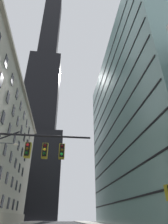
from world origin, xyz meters
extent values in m
cube|color=#B2A893|center=(-10.75, 27.01, 29.26)|extent=(0.70, 66.02, 0.60)
cube|color=black|center=(-10.95, 33.00, 4.00)|extent=(0.14, 1.40, 2.20)
cube|color=black|center=(-10.95, 38.00, 4.00)|extent=(0.14, 1.40, 2.20)
cube|color=black|center=(-10.95, 43.00, 4.00)|extent=(0.14, 1.40, 2.20)
cube|color=black|center=(-10.95, 48.00, 4.00)|extent=(0.14, 1.40, 2.20)
cube|color=black|center=(-10.95, 28.00, 8.20)|extent=(0.14, 1.40, 2.20)
cube|color=black|center=(-10.95, 33.00, 8.20)|extent=(0.14, 1.40, 2.20)
cube|color=black|center=(-10.95, 38.00, 8.20)|extent=(0.14, 1.40, 2.20)
cube|color=black|center=(-10.95, 43.00, 8.20)|extent=(0.14, 1.40, 2.20)
cube|color=black|center=(-10.95, 48.00, 8.20)|extent=(0.14, 1.40, 2.20)
cube|color=black|center=(-10.95, 28.00, 12.40)|extent=(0.14, 1.40, 2.20)
cube|color=black|center=(-10.95, 33.00, 12.40)|extent=(0.14, 1.40, 2.20)
cube|color=black|center=(-10.95, 38.00, 12.40)|extent=(0.14, 1.40, 2.20)
cube|color=black|center=(-10.95, 43.00, 12.40)|extent=(0.14, 1.40, 2.20)
cube|color=black|center=(-10.95, 48.00, 12.40)|extent=(0.14, 1.40, 2.20)
cube|color=black|center=(-10.95, 23.00, 16.60)|extent=(0.14, 1.40, 2.20)
cube|color=black|center=(-10.95, 28.00, 16.60)|extent=(0.14, 1.40, 2.20)
cube|color=black|center=(-10.95, 33.00, 16.60)|extent=(0.14, 1.40, 2.20)
cube|color=black|center=(-10.95, 38.00, 16.60)|extent=(0.14, 1.40, 2.20)
cube|color=black|center=(-10.95, 43.00, 16.60)|extent=(0.14, 1.40, 2.20)
cube|color=black|center=(-10.95, 48.00, 16.60)|extent=(0.14, 1.40, 2.20)
cube|color=black|center=(-10.95, 18.00, 20.80)|extent=(0.14, 1.40, 2.20)
cube|color=black|center=(-10.95, 23.00, 20.80)|extent=(0.14, 1.40, 2.20)
cube|color=black|center=(-10.95, 28.00, 20.80)|extent=(0.14, 1.40, 2.20)
cube|color=black|center=(-10.95, 33.00, 20.80)|extent=(0.14, 1.40, 2.20)
cube|color=black|center=(-10.95, 38.00, 20.80)|extent=(0.14, 1.40, 2.20)
cube|color=black|center=(-10.95, 43.00, 20.80)|extent=(0.14, 1.40, 2.20)
cube|color=black|center=(-10.95, 48.00, 20.80)|extent=(0.14, 1.40, 2.20)
cube|color=black|center=(-10.95, 18.00, 25.00)|extent=(0.14, 1.40, 2.20)
cube|color=black|center=(-10.95, 23.00, 25.00)|extent=(0.14, 1.40, 2.20)
cube|color=black|center=(-10.95, 28.00, 25.00)|extent=(0.14, 1.40, 2.20)
cube|color=black|center=(-10.95, 33.00, 25.00)|extent=(0.14, 1.40, 2.20)
cube|color=black|center=(-10.95, 38.00, 25.00)|extent=(0.14, 1.40, 2.20)
cube|color=black|center=(-10.95, 43.00, 25.00)|extent=(0.14, 1.40, 2.20)
cube|color=black|center=(-10.95, 48.00, 25.00)|extent=(0.14, 1.40, 2.20)
cube|color=black|center=(-15.36, 97.44, 20.43)|extent=(29.87, 29.87, 40.86)
cube|color=black|center=(-15.36, 97.44, 70.58)|extent=(20.91, 20.91, 59.44)
cube|color=black|center=(-15.36, 97.44, 137.45)|extent=(13.44, 13.44, 74.30)
cube|color=gray|center=(20.25, 32.31, 22.59)|extent=(18.51, 47.52, 45.19)
cube|color=black|center=(10.96, 32.31, 4.00)|extent=(0.12, 46.52, 0.24)
cube|color=black|center=(10.96, 32.31, 8.00)|extent=(0.12, 46.52, 0.24)
cube|color=black|center=(10.96, 32.31, 12.00)|extent=(0.12, 46.52, 0.24)
cube|color=black|center=(10.96, 32.31, 16.00)|extent=(0.12, 46.52, 0.24)
cube|color=black|center=(10.96, 32.31, 20.00)|extent=(0.12, 46.52, 0.24)
cube|color=black|center=(10.96, 32.31, 24.00)|extent=(0.12, 46.52, 0.24)
cube|color=black|center=(10.96, 32.31, 28.00)|extent=(0.12, 46.52, 0.24)
cube|color=black|center=(10.96, 32.31, 32.00)|extent=(0.12, 46.52, 0.24)
cube|color=black|center=(10.96, 32.31, 36.00)|extent=(0.12, 46.52, 0.24)
cube|color=black|center=(10.96, 32.31, 40.00)|extent=(0.12, 46.52, 0.24)
cylinder|color=black|center=(-2.71, 5.35, 6.49)|extent=(8.52, 0.14, 0.14)
cylinder|color=black|center=(-2.81, 5.35, 6.19)|extent=(0.04, 0.04, 0.60)
cube|color=black|center=(-2.81, 5.35, 5.44)|extent=(0.30, 0.30, 0.90)
cube|color=olive|center=(-2.81, 5.52, 5.44)|extent=(0.40, 0.40, 1.04)
sphere|color=red|center=(-2.81, 5.19, 5.72)|extent=(0.20, 0.20, 0.20)
sphere|color=#4B3A08|center=(-2.81, 5.19, 5.44)|extent=(0.20, 0.20, 0.20)
sphere|color=#083D10|center=(-2.81, 5.19, 5.16)|extent=(0.20, 0.20, 0.20)
cylinder|color=black|center=(-1.64, 5.35, 6.19)|extent=(0.04, 0.04, 0.60)
cube|color=black|center=(-1.64, 5.35, 5.44)|extent=(0.30, 0.30, 0.90)
cube|color=olive|center=(-1.64, 5.52, 5.44)|extent=(0.40, 0.40, 1.04)
sphere|color=#450808|center=(-1.64, 5.19, 5.72)|extent=(0.20, 0.20, 0.20)
sphere|color=yellow|center=(-1.64, 5.19, 5.44)|extent=(0.20, 0.20, 0.20)
sphere|color=#083D10|center=(-1.64, 5.19, 5.16)|extent=(0.20, 0.20, 0.20)
cylinder|color=black|center=(-0.47, 5.35, 6.19)|extent=(0.04, 0.04, 0.60)
cube|color=black|center=(-0.47, 5.35, 5.44)|extent=(0.30, 0.30, 0.90)
cube|color=olive|center=(-0.47, 5.52, 5.44)|extent=(0.40, 0.40, 1.04)
sphere|color=#450808|center=(-0.47, 5.19, 5.72)|extent=(0.20, 0.20, 0.20)
sphere|color=#4B3A08|center=(-0.47, 5.19, 5.44)|extent=(0.20, 0.20, 0.20)
sphere|color=green|center=(-0.47, 5.19, 5.16)|extent=(0.20, 0.20, 0.20)
cylinder|color=#47474C|center=(-6.86, 14.21, 8.89)|extent=(2.10, 0.10, 0.10)
ellipsoid|color=#EFE5C6|center=(-5.81, 14.21, 8.79)|extent=(0.56, 0.32, 0.24)
camera|label=1|loc=(-0.48, -7.50, 1.37)|focal=30.13mm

